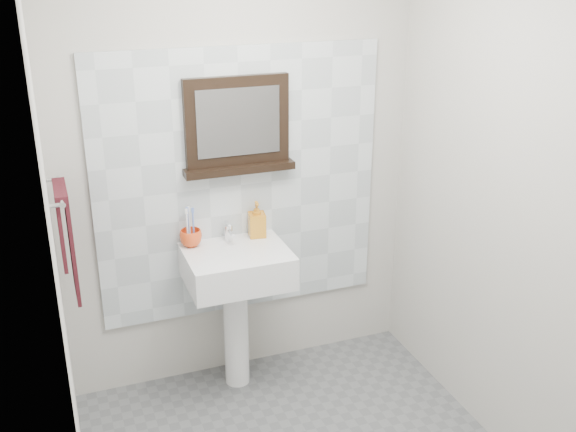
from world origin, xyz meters
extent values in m
cube|color=#B9B6B0|center=(0.00, 1.10, 1.25)|extent=(2.00, 0.01, 2.50)
cube|color=#B9B6B0|center=(0.00, -1.10, 1.25)|extent=(2.00, 0.01, 2.50)
cube|color=#B9B6B0|center=(-1.00, 0.00, 1.25)|extent=(0.01, 2.20, 2.50)
cube|color=#B9B6B0|center=(1.00, 0.00, 1.25)|extent=(0.01, 2.20, 2.50)
cube|color=silver|center=(0.00, 1.09, 1.15)|extent=(1.60, 0.02, 1.50)
cylinder|color=white|center=(-0.10, 0.92, 0.34)|extent=(0.14, 0.14, 0.68)
cube|color=white|center=(-0.10, 0.86, 0.77)|extent=(0.55, 0.44, 0.18)
cylinder|color=silver|center=(-0.10, 0.84, 0.85)|extent=(0.32, 0.32, 0.02)
cylinder|color=#4C4C4F|center=(-0.10, 0.84, 0.86)|extent=(0.04, 0.04, 0.00)
cylinder|color=silver|center=(-0.10, 1.01, 0.91)|extent=(0.04, 0.04, 0.09)
cylinder|color=silver|center=(-0.10, 0.96, 0.93)|extent=(0.02, 0.10, 0.02)
cube|color=silver|center=(-0.10, 1.02, 0.96)|extent=(0.02, 0.07, 0.01)
imported|color=#E44A1A|center=(-0.31, 1.01, 0.91)|extent=(0.15, 0.15, 0.09)
cylinder|color=white|center=(-0.33, 1.00, 0.97)|extent=(0.01, 0.01, 0.19)
cube|color=white|center=(-0.33, 1.00, 1.07)|extent=(0.01, 0.01, 0.03)
cylinder|color=#5470C1|center=(-0.29, 1.00, 0.97)|extent=(0.01, 0.01, 0.19)
cube|color=#5470C1|center=(-0.29, 1.00, 1.07)|extent=(0.01, 0.01, 0.03)
cylinder|color=white|center=(-0.31, 1.03, 0.97)|extent=(0.01, 0.01, 0.19)
cube|color=white|center=(-0.31, 1.03, 1.07)|extent=(0.01, 0.01, 0.03)
cylinder|color=#5470C1|center=(-0.32, 1.02, 0.97)|extent=(0.01, 0.01, 0.19)
cube|color=#5470C1|center=(-0.32, 1.02, 1.07)|extent=(0.01, 0.01, 0.03)
imported|color=#C55D17|center=(0.07, 1.02, 0.96)|extent=(0.10, 0.11, 0.20)
cube|color=black|center=(-0.02, 1.07, 1.51)|extent=(0.56, 0.06, 0.47)
cube|color=#99999E|center=(-0.02, 1.03, 1.51)|extent=(0.45, 0.01, 0.36)
cube|color=black|center=(-0.02, 1.04, 1.26)|extent=(0.60, 0.11, 0.04)
cylinder|color=silver|center=(-0.94, 0.80, 1.32)|extent=(0.03, 0.40, 0.03)
cylinder|color=silver|center=(-0.97, 0.61, 1.32)|extent=(0.05, 0.02, 0.02)
cylinder|color=silver|center=(-0.97, 0.99, 1.32)|extent=(0.05, 0.02, 0.02)
cube|color=black|center=(-0.93, 0.80, 1.05)|extent=(0.02, 0.30, 0.52)
cube|color=black|center=(-0.96, 0.80, 1.14)|extent=(0.02, 0.30, 0.34)
cube|color=black|center=(-0.94, 0.80, 1.33)|extent=(0.06, 0.30, 0.03)
camera|label=1|loc=(-0.99, -2.29, 2.34)|focal=42.00mm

